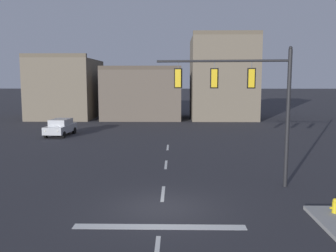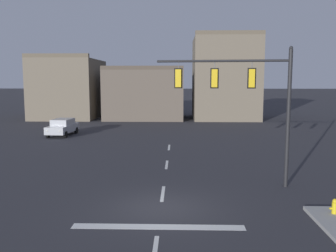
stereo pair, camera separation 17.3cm
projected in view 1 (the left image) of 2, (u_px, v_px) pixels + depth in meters
The scene contains 7 objects.
ground_plane at pixel (161, 208), 15.59m from camera, with size 400.00×400.00×0.00m, color #2B2B30.
stop_bar_paint at pixel (159, 227), 13.60m from camera, with size 6.40×0.50×0.01m, color silver.
lane_centreline at pixel (163, 193), 17.57m from camera, with size 0.16×26.40×0.01m.
signal_mast_near_side at pixel (245, 92), 18.45m from camera, with size 6.66×0.96×7.02m.
car_lot_nearside at pixel (61, 127), 35.53m from camera, with size 2.15×4.55×1.61m.
fire_hydrant at pixel (335, 209), 14.60m from camera, with size 0.40×0.30×0.75m.
building_row at pixel (146, 87), 51.39m from camera, with size 30.47×11.36×11.41m.
Camera 1 is at (0.55, -15.02, 5.42)m, focal length 39.42 mm.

